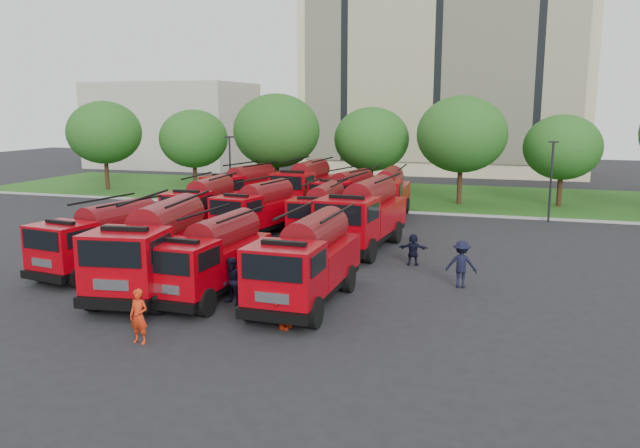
% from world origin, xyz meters
% --- Properties ---
extents(ground, '(140.00, 140.00, 0.00)m').
position_xyz_m(ground, '(0.00, 0.00, 0.00)').
color(ground, black).
rests_on(ground, ground).
extents(lawn, '(70.00, 16.00, 0.12)m').
position_xyz_m(lawn, '(0.00, 26.00, 0.06)').
color(lawn, '#1F4512').
rests_on(lawn, ground).
extents(curb, '(70.00, 0.30, 0.14)m').
position_xyz_m(curb, '(0.00, 17.90, 0.07)').
color(curb, gray).
rests_on(curb, ground).
extents(apartment_building, '(30.00, 14.18, 25.00)m').
position_xyz_m(apartment_building, '(2.00, 47.94, 12.50)').
color(apartment_building, beige).
rests_on(apartment_building, ground).
extents(side_building, '(18.00, 12.00, 10.00)m').
position_xyz_m(side_building, '(-30.00, 44.00, 5.00)').
color(side_building, '#A09C8E').
rests_on(side_building, ground).
extents(tree_0, '(6.30, 6.30, 7.70)m').
position_xyz_m(tree_0, '(-24.00, 22.00, 5.02)').
color(tree_0, '#382314').
rests_on(tree_0, ground).
extents(tree_1, '(5.71, 5.71, 6.98)m').
position_xyz_m(tree_1, '(-16.00, 23.00, 4.55)').
color(tree_1, '#382314').
rests_on(tree_1, ground).
extents(tree_2, '(6.72, 6.72, 8.22)m').
position_xyz_m(tree_2, '(-8.00, 21.50, 5.35)').
color(tree_2, '#382314').
rests_on(tree_2, ground).
extents(tree_3, '(5.88, 5.88, 7.19)m').
position_xyz_m(tree_3, '(-1.00, 24.00, 4.68)').
color(tree_3, '#382314').
rests_on(tree_3, ground).
extents(tree_4, '(6.55, 6.55, 8.01)m').
position_xyz_m(tree_4, '(6.00, 22.50, 5.22)').
color(tree_4, '#382314').
rests_on(tree_4, ground).
extents(tree_5, '(5.46, 5.46, 6.68)m').
position_xyz_m(tree_5, '(13.00, 23.50, 4.35)').
color(tree_5, '#382314').
rests_on(tree_5, ground).
extents(lamp_post_0, '(0.60, 0.25, 5.11)m').
position_xyz_m(lamp_post_0, '(-10.00, 17.20, 2.90)').
color(lamp_post_0, black).
rests_on(lamp_post_0, ground).
extents(lamp_post_1, '(0.60, 0.25, 5.11)m').
position_xyz_m(lamp_post_1, '(12.00, 17.20, 2.90)').
color(lamp_post_1, black).
rests_on(lamp_post_1, ground).
extents(fire_truck_0, '(3.23, 6.83, 2.99)m').
position_xyz_m(fire_truck_0, '(-7.50, -1.39, 1.50)').
color(fire_truck_0, black).
rests_on(fire_truck_0, ground).
extents(fire_truck_1, '(3.62, 7.88, 3.46)m').
position_xyz_m(fire_truck_1, '(-3.61, -3.29, 1.74)').
color(fire_truck_1, black).
rests_on(fire_truck_1, ground).
extents(fire_truck_2, '(2.63, 6.65, 2.98)m').
position_xyz_m(fire_truck_2, '(-1.29, -3.15, 1.50)').
color(fire_truck_2, black).
rests_on(fire_truck_2, ground).
extents(fire_truck_3, '(2.66, 7.03, 3.18)m').
position_xyz_m(fire_truck_3, '(2.52, -3.01, 1.60)').
color(fire_truck_3, black).
rests_on(fire_truck_3, ground).
extents(fire_truck_4, '(2.78, 6.87, 3.07)m').
position_xyz_m(fire_truck_4, '(-7.48, 8.15, 1.54)').
color(fire_truck_4, black).
rests_on(fire_truck_4, ground).
extents(fire_truck_5, '(3.23, 6.82, 2.98)m').
position_xyz_m(fire_truck_5, '(-3.96, 7.88, 1.50)').
color(fire_truck_5, black).
rests_on(fire_truck_5, ground).
extents(fire_truck_6, '(2.54, 6.49, 2.92)m').
position_xyz_m(fire_truck_6, '(-0.39, 8.39, 1.47)').
color(fire_truck_6, black).
rests_on(fire_truck_6, ground).
extents(fire_truck_7, '(3.34, 7.88, 3.49)m').
position_xyz_m(fire_truck_7, '(2.46, 6.38, 1.76)').
color(fire_truck_7, black).
rests_on(fire_truck_7, ground).
extents(fire_truck_8, '(3.70, 7.17, 3.11)m').
position_xyz_m(fire_truck_8, '(-8.38, 15.76, 1.57)').
color(fire_truck_8, black).
rests_on(fire_truck_8, ground).
extents(fire_truck_9, '(2.92, 7.50, 3.38)m').
position_xyz_m(fire_truck_9, '(-4.35, 17.48, 1.70)').
color(fire_truck_9, black).
rests_on(fire_truck_9, ground).
extents(fire_truck_10, '(3.63, 6.79, 2.94)m').
position_xyz_m(fire_truck_10, '(-0.96, 15.91, 1.48)').
color(fire_truck_10, black).
rests_on(fire_truck_10, ground).
extents(fire_truck_11, '(2.81, 7.03, 3.15)m').
position_xyz_m(fire_truck_11, '(1.82, 16.03, 1.59)').
color(fire_truck_11, black).
rests_on(fire_truck_11, ground).
extents(firefighter_0, '(0.66, 0.50, 1.72)m').
position_xyz_m(firefighter_0, '(-1.15, -8.38, 0.00)').
color(firefighter_0, '#B8280E').
rests_on(firefighter_0, ground).
extents(firefighter_1, '(0.98, 0.77, 1.77)m').
position_xyz_m(firefighter_1, '(-0.02, -4.07, 0.00)').
color(firefighter_1, black).
rests_on(firefighter_1, ground).
extents(firefighter_2, '(0.74, 1.19, 1.94)m').
position_xyz_m(firefighter_2, '(2.65, -5.91, 0.00)').
color(firefighter_2, '#B8280E').
rests_on(firefighter_2, ground).
extents(firefighter_3, '(1.25, 0.65, 1.92)m').
position_xyz_m(firefighter_3, '(7.84, 0.70, 0.00)').
color(firefighter_3, black).
rests_on(firefighter_3, ground).
extents(firefighter_4, '(1.08, 1.15, 1.98)m').
position_xyz_m(firefighter_4, '(-9.00, 4.43, 0.00)').
color(firefighter_4, black).
rests_on(firefighter_4, ground).
extents(firefighter_5, '(1.43, 0.73, 1.48)m').
position_xyz_m(firefighter_5, '(5.44, 3.71, 0.00)').
color(firefighter_5, black).
rests_on(firefighter_5, ground).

